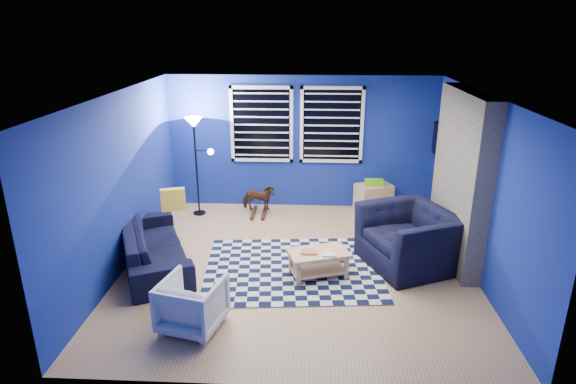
% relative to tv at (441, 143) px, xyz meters
% --- Properties ---
extents(floor, '(5.00, 5.00, 0.00)m').
position_rel_tv_xyz_m(floor, '(-2.45, -2.00, -1.40)').
color(floor, tan).
rests_on(floor, ground).
extents(ceiling, '(5.00, 5.00, 0.00)m').
position_rel_tv_xyz_m(ceiling, '(-2.45, -2.00, 1.10)').
color(ceiling, white).
rests_on(ceiling, wall_back).
extents(wall_back, '(5.00, 0.00, 5.00)m').
position_rel_tv_xyz_m(wall_back, '(-2.45, 0.50, -0.15)').
color(wall_back, navy).
rests_on(wall_back, floor).
extents(wall_left, '(0.00, 5.00, 5.00)m').
position_rel_tv_xyz_m(wall_left, '(-4.95, -2.00, -0.15)').
color(wall_left, navy).
rests_on(wall_left, floor).
extents(wall_right, '(0.00, 5.00, 5.00)m').
position_rel_tv_xyz_m(wall_right, '(0.05, -2.00, -0.15)').
color(wall_right, navy).
rests_on(wall_right, floor).
extents(fireplace, '(0.65, 2.00, 2.50)m').
position_rel_tv_xyz_m(fireplace, '(-0.09, -1.50, -0.20)').
color(fireplace, gray).
rests_on(fireplace, floor).
extents(window_left, '(1.17, 0.06, 1.42)m').
position_rel_tv_xyz_m(window_left, '(-3.20, 0.46, 0.20)').
color(window_left, black).
rests_on(window_left, wall_back).
extents(window_right, '(1.17, 0.06, 1.42)m').
position_rel_tv_xyz_m(window_right, '(-1.90, 0.46, 0.20)').
color(window_right, black).
rests_on(window_right, wall_back).
extents(tv, '(0.07, 1.00, 0.58)m').
position_rel_tv_xyz_m(tv, '(0.00, 0.00, 0.00)').
color(tv, black).
rests_on(tv, wall_right).
extents(rug, '(2.66, 2.20, 0.02)m').
position_rel_tv_xyz_m(rug, '(-2.51, -2.11, -1.39)').
color(rug, black).
rests_on(rug, floor).
extents(sofa, '(2.27, 1.62, 0.62)m').
position_rel_tv_xyz_m(sofa, '(-4.55, -2.07, -1.09)').
color(sofa, black).
rests_on(sofa, floor).
extents(armchair_big, '(1.64, 1.56, 0.84)m').
position_rel_tv_xyz_m(armchair_big, '(-0.82, -1.87, -0.98)').
color(armchair_big, black).
rests_on(armchair_big, floor).
extents(armchair_bent, '(0.82, 0.83, 0.63)m').
position_rel_tv_xyz_m(armchair_bent, '(-3.61, -3.57, -1.09)').
color(armchair_bent, gray).
rests_on(armchair_bent, floor).
extents(rocking_horse, '(0.28, 0.60, 0.51)m').
position_rel_tv_xyz_m(rocking_horse, '(-3.22, -0.04, -1.08)').
color(rocking_horse, '#432215').
rests_on(rocking_horse, floor).
extents(coffee_table, '(0.92, 0.70, 0.41)m').
position_rel_tv_xyz_m(coffee_table, '(-2.14, -2.31, -1.12)').
color(coffee_table, tan).
rests_on(coffee_table, rug).
extents(cabinet, '(0.75, 0.64, 0.62)m').
position_rel_tv_xyz_m(cabinet, '(-1.08, 0.25, -1.13)').
color(cabinet, tan).
rests_on(cabinet, floor).
extents(floor_lamp, '(0.49, 0.30, 1.81)m').
position_rel_tv_xyz_m(floor_lamp, '(-4.32, -0.04, 0.08)').
color(floor_lamp, black).
rests_on(floor_lamp, floor).
extents(throw_pillow, '(0.39, 0.22, 0.35)m').
position_rel_tv_xyz_m(throw_pillow, '(-4.40, -1.43, -0.61)').
color(throw_pillow, yellow).
rests_on(throw_pillow, sofa).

